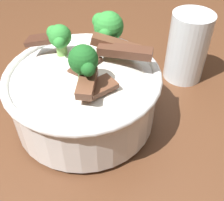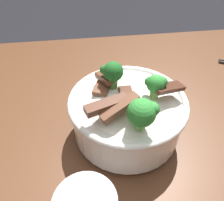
# 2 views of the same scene
# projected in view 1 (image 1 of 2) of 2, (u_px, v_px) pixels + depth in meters

# --- Properties ---
(dining_table) EXTENTS (1.29, 1.09, 0.78)m
(dining_table) POSITION_uv_depth(u_px,v_px,m) (127.00, 122.00, 0.55)
(dining_table) COLOR #56331E
(dining_table) RESTS_ON ground
(rice_bowl) EXTENTS (0.22, 0.22, 0.16)m
(rice_bowl) POSITION_uv_depth(u_px,v_px,m) (84.00, 89.00, 0.41)
(rice_bowl) COLOR white
(rice_bowl) RESTS_ON dining_table
(drinking_glass) EXTENTS (0.07, 0.07, 0.12)m
(drinking_glass) POSITION_uv_depth(u_px,v_px,m) (187.00, 51.00, 0.50)
(drinking_glass) COLOR white
(drinking_glass) RESTS_ON dining_table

